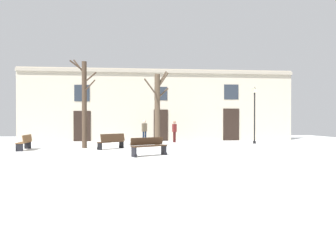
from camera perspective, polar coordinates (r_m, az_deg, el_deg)
ground_plane at (r=16.18m, az=0.64°, el=-4.94°), size 37.10×37.10×0.00m
building_facade at (r=25.90m, az=-1.64°, el=4.09°), size 23.19×0.60×6.08m
tree_center at (r=19.39m, az=-15.40°, el=4.26°), size 1.65×1.25×5.51m
tree_right_of_center at (r=20.71m, az=-1.96°, el=3.52°), size 1.83×2.69×5.20m
streetlamp at (r=23.34m, az=15.89°, el=3.05°), size 0.30×0.30×4.19m
bench_near_lamp at (r=14.50m, az=-3.63°, el=-3.75°), size 1.78×1.30×0.88m
bench_back_to_back_left at (r=18.35m, az=-10.51°, el=-2.81°), size 1.56×1.52×0.92m
bench_by_litter_bin at (r=19.29m, az=-25.21°, el=-2.72°), size 0.61×1.85×0.88m
person_by_shop_door at (r=24.28m, az=-4.43°, el=-0.70°), size 0.43×0.34×1.75m
person_strolling at (r=23.86m, az=1.21°, el=-0.82°), size 0.33×0.43×1.70m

